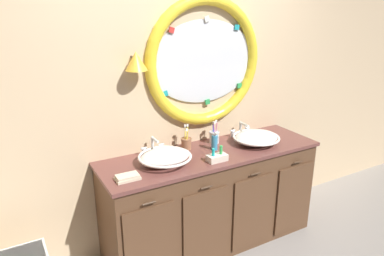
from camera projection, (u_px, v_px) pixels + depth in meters
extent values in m
cube|color=#D6B78E|center=(179.00, 98.00, 3.14)|extent=(6.40, 0.08, 2.60)
ellipsoid|color=silver|center=(205.00, 62.00, 3.10)|extent=(1.01, 0.02, 0.70)
torus|color=yellow|center=(205.00, 62.00, 3.09)|extent=(1.11, 0.10, 1.11)
cube|color=#2866B7|center=(253.00, 59.00, 3.32)|extent=(0.05, 0.01, 0.05)
cube|color=teal|center=(237.00, 27.00, 3.14)|extent=(0.05, 0.01, 0.05)
cube|color=silver|center=(207.00, 19.00, 2.98)|extent=(0.06, 0.01, 0.06)
cube|color=red|center=(172.00, 30.00, 2.85)|extent=(0.05, 0.01, 0.05)
cube|color=silver|center=(151.00, 66.00, 2.85)|extent=(0.05, 0.01, 0.05)
cube|color=teal|center=(165.00, 94.00, 2.98)|extent=(0.05, 0.01, 0.05)
cube|color=green|center=(208.00, 102.00, 3.21)|extent=(0.05, 0.01, 0.05)
cube|color=green|center=(239.00, 86.00, 3.34)|extent=(0.04, 0.01, 0.04)
cylinder|color=#4C3823|center=(133.00, 58.00, 2.74)|extent=(0.02, 0.09, 0.02)
cone|color=gold|center=(136.00, 61.00, 2.71)|extent=(0.17, 0.17, 0.14)
cube|color=brown|center=(211.00, 200.00, 3.22)|extent=(1.88, 0.57, 0.86)
cube|color=brown|center=(212.00, 153.00, 3.07)|extent=(1.92, 0.60, 0.03)
cube|color=brown|center=(196.00, 151.00, 3.32)|extent=(1.88, 0.02, 0.11)
cube|color=brown|center=(150.00, 247.00, 2.66)|extent=(0.40, 0.02, 0.65)
cylinder|color=#422D1E|center=(149.00, 203.00, 2.53)|extent=(0.10, 0.01, 0.01)
cube|color=brown|center=(205.00, 228.00, 2.88)|extent=(0.40, 0.02, 0.65)
cylinder|color=#422D1E|center=(207.00, 187.00, 2.75)|extent=(0.10, 0.01, 0.01)
cube|color=brown|center=(252.00, 212.00, 3.10)|extent=(0.40, 0.02, 0.65)
cylinder|color=#422D1E|center=(256.00, 174.00, 2.97)|extent=(0.10, 0.01, 0.01)
cube|color=brown|center=(293.00, 199.00, 3.32)|extent=(0.40, 0.02, 0.65)
cylinder|color=#422D1E|center=(298.00, 162.00, 3.19)|extent=(0.10, 0.01, 0.01)
ellipsoid|color=white|center=(165.00, 157.00, 2.82)|extent=(0.40, 0.29, 0.12)
torus|color=white|center=(165.00, 156.00, 2.82)|extent=(0.42, 0.42, 0.02)
cylinder|color=silver|center=(165.00, 156.00, 2.82)|extent=(0.03, 0.03, 0.01)
ellipsoid|color=white|center=(256.00, 138.00, 3.23)|extent=(0.40, 0.34, 0.11)
torus|color=white|center=(256.00, 137.00, 3.23)|extent=(0.42, 0.42, 0.02)
cylinder|color=silver|center=(256.00, 137.00, 3.23)|extent=(0.03, 0.03, 0.01)
cylinder|color=silver|center=(153.00, 152.00, 3.03)|extent=(0.05, 0.05, 0.02)
cylinder|color=silver|center=(153.00, 145.00, 3.01)|extent=(0.02, 0.02, 0.12)
sphere|color=silver|center=(152.00, 138.00, 2.99)|extent=(0.03, 0.03, 0.03)
cylinder|color=silver|center=(155.00, 140.00, 2.94)|extent=(0.02, 0.11, 0.02)
cylinder|color=silver|center=(144.00, 152.00, 2.99)|extent=(0.04, 0.04, 0.06)
cylinder|color=silver|center=(161.00, 148.00, 3.06)|extent=(0.04, 0.04, 0.06)
cube|color=silver|center=(144.00, 148.00, 2.98)|extent=(0.05, 0.01, 0.01)
cube|color=silver|center=(161.00, 145.00, 3.05)|extent=(0.05, 0.01, 0.01)
cylinder|color=silver|center=(240.00, 134.00, 3.44)|extent=(0.05, 0.05, 0.02)
cylinder|color=silver|center=(240.00, 128.00, 3.42)|extent=(0.02, 0.02, 0.10)
sphere|color=silver|center=(240.00, 123.00, 3.41)|extent=(0.03, 0.03, 0.03)
cylinder|color=silver|center=(244.00, 125.00, 3.36)|extent=(0.02, 0.12, 0.02)
cylinder|color=silver|center=(233.00, 134.00, 3.40)|extent=(0.04, 0.04, 0.06)
cylinder|color=silver|center=(247.00, 131.00, 3.48)|extent=(0.04, 0.04, 0.06)
cube|color=silver|center=(233.00, 130.00, 3.39)|extent=(0.05, 0.01, 0.01)
cube|color=silver|center=(247.00, 127.00, 3.47)|extent=(0.05, 0.01, 0.01)
cylinder|color=#996647|center=(186.00, 144.00, 3.11)|extent=(0.09, 0.09, 0.10)
torus|color=#996647|center=(186.00, 139.00, 3.09)|extent=(0.09, 0.09, 0.01)
cylinder|color=yellow|center=(187.00, 137.00, 3.09)|extent=(0.03, 0.03, 0.19)
cube|color=white|center=(187.00, 125.00, 3.06)|extent=(0.02, 0.02, 0.03)
cylinder|color=yellow|center=(185.00, 137.00, 3.09)|extent=(0.04, 0.04, 0.18)
cube|color=white|center=(185.00, 126.00, 3.06)|extent=(0.02, 0.02, 0.03)
cylinder|color=yellow|center=(187.00, 140.00, 3.08)|extent=(0.02, 0.03, 0.16)
cube|color=white|center=(187.00, 130.00, 3.05)|extent=(0.02, 0.02, 0.02)
cylinder|color=silver|center=(214.00, 137.00, 3.25)|extent=(0.09, 0.09, 0.10)
torus|color=silver|center=(214.00, 132.00, 3.23)|extent=(0.09, 0.09, 0.01)
cylinder|color=pink|center=(216.00, 132.00, 3.24)|extent=(0.02, 0.02, 0.18)
cube|color=white|center=(216.00, 121.00, 3.21)|extent=(0.02, 0.02, 0.02)
cylinder|color=blue|center=(213.00, 133.00, 3.24)|extent=(0.01, 0.04, 0.16)
cube|color=white|center=(214.00, 123.00, 3.21)|extent=(0.02, 0.02, 0.03)
cylinder|color=purple|center=(214.00, 133.00, 3.21)|extent=(0.02, 0.02, 0.17)
cube|color=white|center=(215.00, 123.00, 3.18)|extent=(0.02, 0.02, 0.02)
cylinder|color=#388EBC|center=(214.00, 143.00, 3.09)|extent=(0.05, 0.05, 0.13)
cylinder|color=silver|center=(215.00, 134.00, 3.07)|extent=(0.03, 0.03, 0.02)
cylinder|color=silver|center=(216.00, 133.00, 3.05)|extent=(0.01, 0.04, 0.01)
cube|color=beige|center=(128.00, 178.00, 2.58)|extent=(0.17, 0.10, 0.02)
cube|color=beige|center=(127.00, 176.00, 2.58)|extent=(0.16, 0.10, 0.02)
cube|color=beige|center=(217.00, 158.00, 2.88)|extent=(0.16, 0.09, 0.05)
cylinder|color=#19ADB2|center=(213.00, 152.00, 2.85)|extent=(0.02, 0.02, 0.06)
cylinder|color=green|center=(221.00, 150.00, 2.88)|extent=(0.02, 0.02, 0.07)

